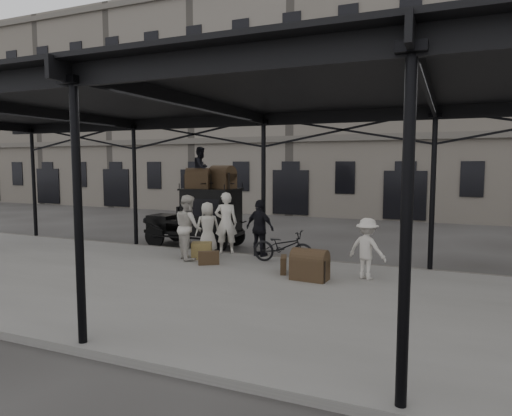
{
  "coord_description": "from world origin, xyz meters",
  "views": [
    {
      "loc": [
        5.47,
        -11.32,
        3.07
      ],
      "look_at": [
        -0.08,
        1.6,
        1.7
      ],
      "focal_mm": 32.0,
      "sensor_mm": 36.0,
      "label": 1
    }
  ],
  "objects_px": {
    "taxi": "(204,215)",
    "porter_left": "(226,223)",
    "steamer_trunk_roof_near": "(198,180)",
    "porter_official": "(260,228)",
    "steamer_trunk_platform": "(310,267)",
    "bicycle": "(283,247)"
  },
  "relations": [
    {
      "from": "porter_official",
      "to": "bicycle",
      "type": "xyz_separation_m",
      "value": [
        1.01,
        -0.63,
        -0.41
      ]
    },
    {
      "from": "steamer_trunk_platform",
      "to": "porter_left",
      "type": "bearing_deg",
      "value": 152.32
    },
    {
      "from": "taxi",
      "to": "porter_left",
      "type": "height_order",
      "value": "taxi"
    },
    {
      "from": "porter_official",
      "to": "steamer_trunk_platform",
      "type": "relative_size",
      "value": 1.99
    },
    {
      "from": "taxi",
      "to": "steamer_trunk_platform",
      "type": "distance_m",
      "value": 6.29
    },
    {
      "from": "porter_official",
      "to": "steamer_trunk_roof_near",
      "type": "bearing_deg",
      "value": -5.05
    },
    {
      "from": "porter_official",
      "to": "steamer_trunk_roof_near",
      "type": "relative_size",
      "value": 2.14
    },
    {
      "from": "porter_left",
      "to": "steamer_trunk_platform",
      "type": "relative_size",
      "value": 2.23
    },
    {
      "from": "porter_left",
      "to": "bicycle",
      "type": "bearing_deg",
      "value": 141.57
    },
    {
      "from": "steamer_trunk_platform",
      "to": "bicycle",
      "type": "bearing_deg",
      "value": 133.7
    },
    {
      "from": "bicycle",
      "to": "steamer_trunk_roof_near",
      "type": "bearing_deg",
      "value": 65.48
    },
    {
      "from": "porter_official",
      "to": "bicycle",
      "type": "height_order",
      "value": "porter_official"
    },
    {
      "from": "bicycle",
      "to": "steamer_trunk_roof_near",
      "type": "height_order",
      "value": "steamer_trunk_roof_near"
    },
    {
      "from": "taxi",
      "to": "steamer_trunk_roof_near",
      "type": "height_order",
      "value": "steamer_trunk_roof_near"
    },
    {
      "from": "porter_left",
      "to": "bicycle",
      "type": "distance_m",
      "value": 2.35
    },
    {
      "from": "bicycle",
      "to": "steamer_trunk_roof_near",
      "type": "relative_size",
      "value": 2.21
    },
    {
      "from": "bicycle",
      "to": "steamer_trunk_platform",
      "type": "height_order",
      "value": "bicycle"
    },
    {
      "from": "porter_official",
      "to": "bicycle",
      "type": "bearing_deg",
      "value": 164.38
    },
    {
      "from": "taxi",
      "to": "bicycle",
      "type": "distance_m",
      "value": 4.35
    },
    {
      "from": "porter_official",
      "to": "porter_left",
      "type": "bearing_deg",
      "value": 16.37
    },
    {
      "from": "porter_left",
      "to": "steamer_trunk_roof_near",
      "type": "distance_m",
      "value": 2.44
    },
    {
      "from": "steamer_trunk_platform",
      "to": "steamer_trunk_roof_near",
      "type": "bearing_deg",
      "value": 151.89
    }
  ]
}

